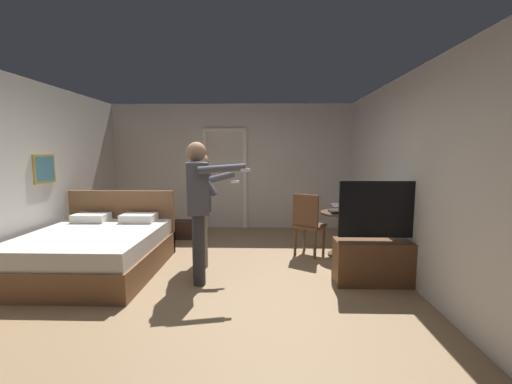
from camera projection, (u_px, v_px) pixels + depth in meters
ground_plane at (209, 280)px, 4.28m from camera, size 6.65×6.65×0.00m
wall_back at (232, 167)px, 7.18m from camera, size 5.30×0.12×2.64m
wall_left at (3, 177)px, 4.20m from camera, size 0.15×6.29×2.64m
wall_right at (418, 178)px, 4.05m from camera, size 0.12×6.29×2.64m
doorway_frame at (225, 171)px, 7.12m from camera, size 0.93×0.08×2.13m
bed at (97, 250)px, 4.59m from camera, size 1.69×1.96×1.02m
tv_flatscreen at (386, 254)px, 4.15m from camera, size 1.25×0.40×1.29m
side_table at (341, 226)px, 5.26m from camera, size 0.66×0.66×0.70m
laptop at (341, 209)px, 5.19m from camera, size 0.34×0.35×0.15m
bottle_on_table at (352, 207)px, 5.14m from camera, size 0.06×0.06×0.23m
wooden_chair at (308, 222)px, 5.24m from camera, size 0.58×0.58×0.99m
person_blue_shirt at (199, 201)px, 4.15m from camera, size 0.85×0.64×1.76m
person_striped_shirt at (202, 201)px, 4.80m from camera, size 0.73×0.60×1.62m
suitcase_dark at (157, 235)px, 6.00m from camera, size 0.58×0.37×0.32m
suitcase_small at (189, 229)px, 6.36m from camera, size 0.57×0.31×0.33m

